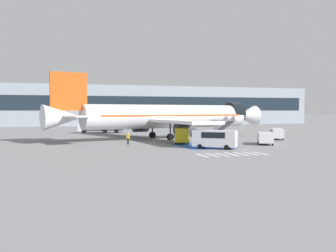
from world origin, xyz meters
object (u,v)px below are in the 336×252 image
fuel_tanker (101,126)px  service_van_2 (265,137)px  terminal_building (139,106)px  airliner (166,117)px  ground_crew_0 (205,135)px  service_van_0 (215,138)px  service_van_1 (183,134)px  boarding_stairs_forward (224,133)px  ground_crew_1 (128,138)px  service_van_3 (277,133)px

fuel_tanker → service_van_2: size_ratio=1.91×
fuel_tanker → terminal_building: terminal_building is taller
airliner → ground_crew_0: bearing=28.0°
ground_crew_0 → terminal_building: (6.38, 73.81, 5.69)m
service_van_2 → terminal_building: (0.81, 82.90, 5.57)m
service_van_0 → fuel_tanker: bearing=-129.9°
service_van_0 → service_van_1: service_van_0 is taller
boarding_stairs_forward → ground_crew_1: size_ratio=3.15×
fuel_tanker → service_van_0: bearing=-160.0°
boarding_stairs_forward → service_van_3: (7.69, -4.57, 0.13)m
service_van_2 → terminal_building: 83.09m
airliner → ground_crew_0: size_ratio=25.07×
airliner → service_van_0: bearing=-10.7°
fuel_tanker → terminal_building: 50.86m
service_van_2 → fuel_tanker: bearing=145.1°
fuel_tanker → boarding_stairs_forward: bearing=-135.3°
boarding_stairs_forward → fuel_tanker: bearing=114.3°
service_van_1 → service_van_3: size_ratio=1.01×
boarding_stairs_forward → service_van_2: 12.52m
fuel_tanker → service_van_1: 32.16m
service_van_1 → ground_crew_0: 6.70m
fuel_tanker → service_van_2: fuel_tanker is taller
airliner → ground_crew_1: 12.75m
service_van_2 → ground_crew_1: size_ratio=2.97×
airliner → service_van_3: bearing=55.4°
fuel_tanker → service_van_1: fuel_tanker is taller
service_van_2 → ground_crew_1: (-19.10, 5.78, -0.05)m
terminal_building → service_van_3: bearing=-85.2°
airliner → ground_crew_0: (5.04, -5.75, -2.93)m
airliner → service_van_2: (10.60, -14.84, -2.81)m
fuel_tanker → ground_crew_1: 30.52m
service_van_1 → terminal_building: size_ratio=0.04×
fuel_tanker → service_van_0: size_ratio=1.78×
service_van_2 → ground_crew_0: 10.66m
airliner → service_van_2: airliner is taller
boarding_stairs_forward → ground_crew_1: bearing=-173.2°
service_van_1 → ground_crew_1: size_ratio=2.87×
fuel_tanker → ground_crew_0: fuel_tanker is taller
airliner → service_van_0: airliner is taller
boarding_stairs_forward → ground_crew_1: boarding_stairs_forward is taller
ground_crew_0 → terminal_building: bearing=79.4°
airliner → service_van_1: bearing=-15.3°
service_van_0 → ground_crew_0: size_ratio=3.40×
service_van_1 → airliner: bearing=110.7°
airliner → ground_crew_1: size_ratio=23.48×
boarding_stairs_forward → fuel_tanker: 30.00m
boarding_stairs_forward → service_van_0: (-9.13, -16.41, 0.41)m
service_van_1 → fuel_tanker: bearing=127.1°
service_van_1 → terminal_building: 78.83m
boarding_stairs_forward → ground_crew_1: (-18.46, -6.72, 0.01)m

